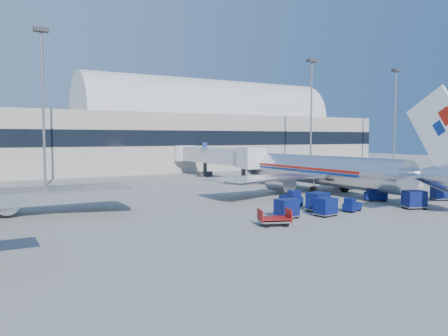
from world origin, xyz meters
TOP-DOWN VIEW (x-y plane):
  - ground at (0.00, 0.00)m, footprint 260.00×260.00m
  - terminal at (-13.60, 55.96)m, footprint 170.00×28.15m
  - airliner_main at (10.00, 4.51)m, footprint 32.00×37.26m
  - jetbridge_near at (7.60, 30.81)m, footprint 4.40×27.50m
  - mast_west at (-20.00, 30.00)m, footprint 2.00×1.20m
  - mast_east at (30.00, 30.00)m, footprint 2.00×1.20m
  - mast_far_east at (55.00, 30.00)m, footprint 2.00×1.20m
  - barrier_near at (18.00, 2.00)m, footprint 3.00×0.55m
  - barrier_mid at (21.30, 2.00)m, footprint 3.00×0.55m
  - barrier_far at (24.60, 2.00)m, footprint 3.00×0.55m
  - tug_lead at (2.36, -7.54)m, footprint 2.27×1.60m
  - tug_right at (9.88, -3.75)m, footprint 2.60×2.25m
  - tug_left at (-0.39, -1.86)m, footprint 1.33×2.56m
  - cart_train_a at (-0.33, -5.79)m, footprint 2.33×1.93m
  - cart_train_b at (-1.52, -8.13)m, footprint 2.06×1.69m
  - cart_train_c at (-5.20, -7.19)m, footprint 2.02×1.59m
  - cart_solo_near at (8.94, -9.49)m, footprint 2.47×2.17m
  - cart_solo_far at (16.63, -7.10)m, footprint 2.10×1.88m
  - cart_open_red at (-8.06, -9.27)m, footprint 2.93×2.50m

SIDE VIEW (x-z plane):
  - ground at x=0.00m, z-range 0.00..0.00m
  - barrier_near at x=18.00m, z-range 0.00..0.90m
  - barrier_mid at x=21.30m, z-range 0.00..0.90m
  - barrier_far at x=24.60m, z-range 0.00..0.90m
  - cart_open_red at x=-8.06m, z-range 0.14..0.81m
  - tug_lead at x=2.36m, z-range -0.06..1.28m
  - tug_right at x=9.88m, z-range -0.07..1.46m
  - tug_left at x=-0.39m, z-range -0.07..1.58m
  - cart_solo_far at x=16.63m, z-range 0.05..1.57m
  - cart_train_b at x=-1.52m, z-range 0.06..1.71m
  - cart_train_c at x=-5.20m, z-range 0.06..1.77m
  - cart_solo_near at x=8.94m, z-range 0.06..1.88m
  - cart_train_a at x=-0.33m, z-range 0.06..1.89m
  - airliner_main at x=10.00m, z-range -3.11..8.96m
  - jetbridge_near at x=7.60m, z-range 0.80..7.05m
  - terminal at x=-13.60m, z-range -2.98..18.02m
  - mast_west at x=-20.00m, z-range 3.49..26.09m
  - mast_east at x=30.00m, z-range 3.49..26.09m
  - mast_far_east at x=55.00m, z-range 3.49..26.09m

